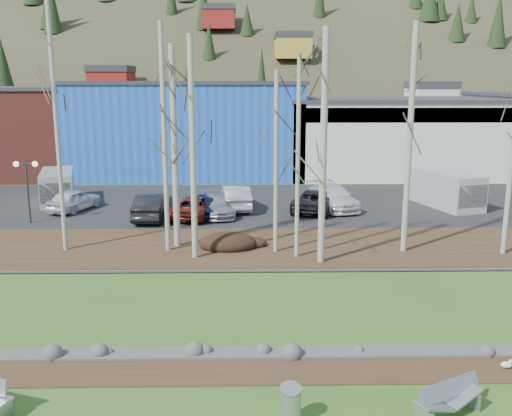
{
  "coord_description": "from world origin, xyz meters",
  "views": [
    {
      "loc": [
        -0.9,
        -13.13,
        8.26
      ],
      "look_at": [
        -0.42,
        12.76,
        2.5
      ],
      "focal_mm": 40.0,
      "sensor_mm": 36.0,
      "label": 1
    }
  ],
  "objects_px": {
    "car_0": "(74,200)",
    "car_7": "(333,197)",
    "bench_damaged": "(448,399)",
    "street_lamp": "(26,175)",
    "car_3": "(216,205)",
    "car_4": "(206,205)",
    "van_grey": "(57,187)",
    "car_1": "(153,206)",
    "litter_bin": "(290,406)",
    "car_6": "(315,200)",
    "car_2": "(195,207)",
    "van_white": "(449,190)",
    "seagull": "(507,364)",
    "car_5": "(236,197)"
  },
  "relations": [
    {
      "from": "car_0",
      "to": "car_1",
      "type": "xyz_separation_m",
      "value": [
        5.4,
        -2.36,
        0.09
      ]
    },
    {
      "from": "bench_damaged",
      "to": "litter_bin",
      "type": "xyz_separation_m",
      "value": [
        -4.01,
        -0.28,
        0.01
      ]
    },
    {
      "from": "car_3",
      "to": "car_0",
      "type": "bearing_deg",
      "value": 158.53
    },
    {
      "from": "seagull",
      "to": "car_1",
      "type": "xyz_separation_m",
      "value": [
        -13.24,
        18.49,
        0.76
      ]
    },
    {
      "from": "bench_damaged",
      "to": "litter_bin",
      "type": "relative_size",
      "value": 2.23
    },
    {
      "from": "car_2",
      "to": "car_4",
      "type": "height_order",
      "value": "car_4"
    },
    {
      "from": "car_0",
      "to": "van_white",
      "type": "distance_m",
      "value": 24.41
    },
    {
      "from": "car_2",
      "to": "van_grey",
      "type": "distance_m",
      "value": 10.7
    },
    {
      "from": "seagull",
      "to": "car_0",
      "type": "relative_size",
      "value": 0.1
    },
    {
      "from": "car_7",
      "to": "car_2",
      "type": "bearing_deg",
      "value": -179.01
    },
    {
      "from": "litter_bin",
      "to": "car_3",
      "type": "height_order",
      "value": "car_3"
    },
    {
      "from": "car_1",
      "to": "street_lamp",
      "type": "bearing_deg",
      "value": 9.04
    },
    {
      "from": "van_grey",
      "to": "seagull",
      "type": "bearing_deg",
      "value": -63.65
    },
    {
      "from": "litter_bin",
      "to": "car_3",
      "type": "relative_size",
      "value": 0.2
    },
    {
      "from": "car_0",
      "to": "car_7",
      "type": "distance_m",
      "value": 16.69
    },
    {
      "from": "seagull",
      "to": "car_2",
      "type": "height_order",
      "value": "car_2"
    },
    {
      "from": "seagull",
      "to": "car_5",
      "type": "relative_size",
      "value": 0.08
    },
    {
      "from": "street_lamp",
      "to": "car_3",
      "type": "distance_m",
      "value": 11.21
    },
    {
      "from": "seagull",
      "to": "car_3",
      "type": "height_order",
      "value": "car_3"
    },
    {
      "from": "car_1",
      "to": "car_4",
      "type": "xyz_separation_m",
      "value": [
        3.15,
        0.64,
        -0.12
      ]
    },
    {
      "from": "car_1",
      "to": "car_5",
      "type": "height_order",
      "value": "same"
    },
    {
      "from": "car_3",
      "to": "car_7",
      "type": "bearing_deg",
      "value": 1.96
    },
    {
      "from": "car_2",
      "to": "van_white",
      "type": "xyz_separation_m",
      "value": [
        16.46,
        2.54,
        0.51
      ]
    },
    {
      "from": "litter_bin",
      "to": "car_2",
      "type": "relative_size",
      "value": 0.19
    },
    {
      "from": "car_6",
      "to": "street_lamp",
      "type": "bearing_deg",
      "value": 27.68
    },
    {
      "from": "bench_damaged",
      "to": "van_grey",
      "type": "xyz_separation_m",
      "value": [
        -17.92,
        25.55,
        0.78
      ]
    },
    {
      "from": "bench_damaged",
      "to": "car_3",
      "type": "height_order",
      "value": "car_3"
    },
    {
      "from": "car_4",
      "to": "van_grey",
      "type": "bearing_deg",
      "value": 154.76
    },
    {
      "from": "car_1",
      "to": "car_6",
      "type": "height_order",
      "value": "car_1"
    },
    {
      "from": "car_6",
      "to": "van_white",
      "type": "height_order",
      "value": "van_white"
    },
    {
      "from": "litter_bin",
      "to": "car_7",
      "type": "relative_size",
      "value": 0.17
    },
    {
      "from": "bench_damaged",
      "to": "seagull",
      "type": "distance_m",
      "value": 3.42
    },
    {
      "from": "car_6",
      "to": "car_2",
      "type": "bearing_deg",
      "value": 29.58
    },
    {
      "from": "bench_damaged",
      "to": "car_3",
      "type": "bearing_deg",
      "value": 79.94
    },
    {
      "from": "car_4",
      "to": "van_grey",
      "type": "relative_size",
      "value": 0.74
    },
    {
      "from": "bench_damaged",
      "to": "street_lamp",
      "type": "distance_m",
      "value": 26.79
    },
    {
      "from": "seagull",
      "to": "car_1",
      "type": "relative_size",
      "value": 0.08
    },
    {
      "from": "car_4",
      "to": "car_7",
      "type": "bearing_deg",
      "value": 10.35
    },
    {
      "from": "litter_bin",
      "to": "car_4",
      "type": "xyz_separation_m",
      "value": [
        -3.53,
        21.68,
        0.36
      ]
    },
    {
      "from": "car_5",
      "to": "car_6",
      "type": "distance_m",
      "value": 5.17
    },
    {
      "from": "bench_damaged",
      "to": "car_4",
      "type": "bearing_deg",
      "value": 81.62
    },
    {
      "from": "seagull",
      "to": "car_6",
      "type": "xyz_separation_m",
      "value": [
        -3.17,
        20.39,
        0.68
      ]
    },
    {
      "from": "bench_damaged",
      "to": "street_lamp",
      "type": "relative_size",
      "value": 0.55
    },
    {
      "from": "seagull",
      "to": "car_2",
      "type": "xyz_separation_m",
      "value": [
        -10.71,
        18.91,
        0.63
      ]
    },
    {
      "from": "car_4",
      "to": "car_5",
      "type": "distance_m",
      "value": 2.68
    },
    {
      "from": "van_grey",
      "to": "car_0",
      "type": "bearing_deg",
      "value": -68.2
    },
    {
      "from": "bench_damaged",
      "to": "car_6",
      "type": "xyz_separation_m",
      "value": [
        -0.63,
        22.66,
        0.41
      ]
    },
    {
      "from": "street_lamp",
      "to": "car_5",
      "type": "xyz_separation_m",
      "value": [
        12.01,
        3.49,
        -2.08
      ]
    },
    {
      "from": "van_grey",
      "to": "street_lamp",
      "type": "bearing_deg",
      "value": -103.29
    },
    {
      "from": "bench_damaged",
      "to": "van_grey",
      "type": "relative_size",
      "value": 0.38
    }
  ]
}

